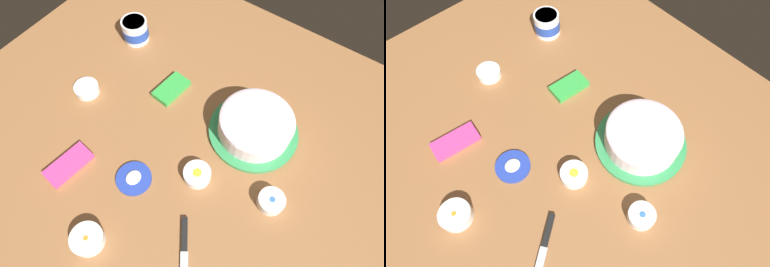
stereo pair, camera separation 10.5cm
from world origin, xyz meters
The scene contains 11 objects.
ground_plane centered at (0.00, 0.00, 0.00)m, with size 1.54×1.54×0.00m, color #936038.
frosted_cake centered at (-0.22, 0.24, 0.05)m, with size 0.30×0.30×0.10m.
frosting_tub centered at (-0.32, -0.37, 0.05)m, with size 0.10×0.10×0.09m.
frosting_tub_lid centered at (0.15, 0.02, 0.01)m, with size 0.11×0.11×0.02m.
spreading_knife centered at (0.23, 0.28, 0.01)m, with size 0.20×0.15×0.01m.
sprinkle_bowl_rainbow centered at (-0.01, -0.34, 0.02)m, with size 0.09×0.09×0.03m.
sprinkle_bowl_orange centered at (0.37, 0.04, 0.02)m, with size 0.10×0.10×0.04m.
sprinkle_bowl_yellow centered at (0.03, 0.18, 0.02)m, with size 0.09×0.09×0.04m.
sprinkle_bowl_blue centered at (-0.03, 0.41, 0.02)m, with size 0.08×0.08×0.04m.
candy_box_lower centered at (-0.19, -0.09, 0.01)m, with size 0.13×0.07×0.02m, color green.
candy_box_upper centered at (0.24, -0.18, 0.01)m, with size 0.15×0.07×0.02m, color #E53D8E.
Camera 1 is at (0.34, 0.38, 0.96)m, focal length 30.07 mm.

